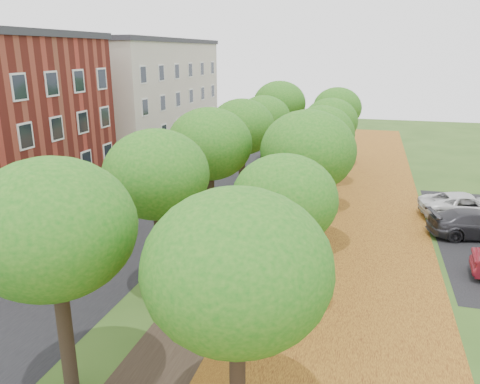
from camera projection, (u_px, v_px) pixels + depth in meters
The scene contains 8 objects.
street_asphalt at pixel (145, 210), 28.31m from camera, with size 8.00×70.00×0.01m, color black.
footpath at pixel (265, 222), 26.39m from camera, with size 3.20×70.00×0.01m, color black.
leaf_verge at pixel (356, 230), 25.12m from camera, with size 7.50×70.00×0.01m, color #B17620.
tree_row_west at pixel (228, 140), 25.64m from camera, with size 4.08×34.08×6.33m.
tree_row_east at pixel (315, 144), 24.41m from camera, with size 4.08×34.08×6.33m.
building_cream at pixel (137, 94), 45.85m from camera, with size 10.30×20.30×10.40m.
car_grey at pixel (477, 224), 24.04m from camera, with size 1.99×4.90×1.42m, color #2E2D32.
car_white at pixel (467, 206), 26.75m from camera, with size 2.40×5.20×1.45m, color silver.
Camera 1 is at (5.24, -9.27, 9.22)m, focal length 35.00 mm.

